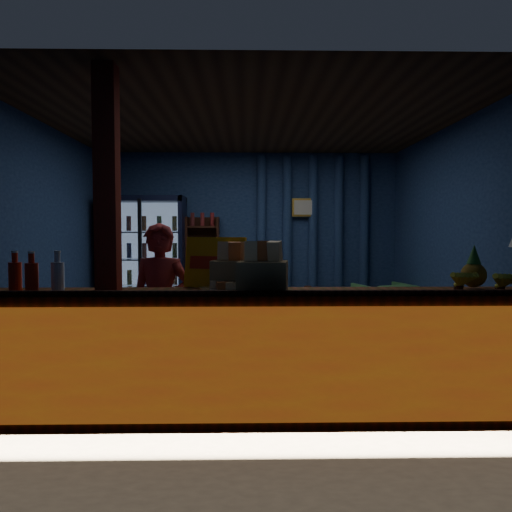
{
  "coord_description": "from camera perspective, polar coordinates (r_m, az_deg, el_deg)",
  "views": [
    {
      "loc": [
        -0.03,
        -5.58,
        1.41
      ],
      "look_at": [
        0.07,
        -0.2,
        1.12
      ],
      "focal_mm": 35.0,
      "sensor_mm": 36.0,
      "label": 1
    }
  ],
  "objects": [
    {
      "name": "shopkeeper",
      "position": [
        4.31,
        -10.9,
        -6.05
      ],
      "size": [
        0.59,
        0.44,
        1.46
      ],
      "primitive_type": "imported",
      "rotation": [
        0.0,
        0.0,
        -0.18
      ],
      "color": "maroon",
      "rests_on": "ground"
    },
    {
      "name": "snack_box_centre",
      "position": [
        3.84,
        -2.38,
        -1.88
      ],
      "size": [
        0.38,
        0.33,
        0.36
      ],
      "color": "olive",
      "rests_on": "counter"
    },
    {
      "name": "yellow_sign",
      "position": [
        3.91,
        -4.73,
        -0.76
      ],
      "size": [
        0.5,
        0.27,
        0.4
      ],
      "color": "#EDA10C",
      "rests_on": "counter"
    },
    {
      "name": "green_chair",
      "position": [
        7.21,
        14.54,
        -5.64
      ],
      "size": [
        0.88,
        0.9,
        0.67
      ],
      "primitive_type": "imported",
      "rotation": [
        0.0,
        0.0,
        3.41
      ],
      "color": "#52A554",
      "rests_on": "ground"
    },
    {
      "name": "room_walls",
      "position": [
        5.58,
        -0.77,
        4.68
      ],
      "size": [
        4.6,
        4.6,
        4.6
      ],
      "color": "navy",
      "rests_on": "ground"
    },
    {
      "name": "support_post",
      "position": [
        3.82,
        -16.56,
        1.3
      ],
      "size": [
        0.16,
        0.16,
        2.6
      ],
      "primitive_type": "cube",
      "color": "maroon",
      "rests_on": "ground"
    },
    {
      "name": "ground",
      "position": [
        5.75,
        -0.75,
        -11.14
      ],
      "size": [
        4.6,
        4.6,
        0.0
      ],
      "primitive_type": "plane",
      "color": "#515154",
      "rests_on": "ground"
    },
    {
      "name": "curtain_folds",
      "position": [
        7.79,
        6.52,
        2.21
      ],
      "size": [
        1.74,
        0.14,
        2.5
      ],
      "color": "navy",
      "rests_on": "room_walls"
    },
    {
      "name": "bottle_shelf",
      "position": [
        7.69,
        -6.08,
        -1.57
      ],
      "size": [
        0.5,
        0.28,
        1.6
      ],
      "color": "#3D1F13",
      "rests_on": "ground"
    },
    {
      "name": "soda_bottles",
      "position": [
        3.99,
        -23.95,
        -2.05
      ],
      "size": [
        0.4,
        0.17,
        0.3
      ],
      "color": "red",
      "rests_on": "counter"
    },
    {
      "name": "counter",
      "position": [
        3.78,
        -0.58,
        -11.21
      ],
      "size": [
        4.4,
        0.57,
        0.99
      ],
      "color": "brown",
      "rests_on": "ground"
    },
    {
      "name": "snack_box_left",
      "position": [
        3.62,
        0.78,
        -2.12
      ],
      "size": [
        0.39,
        0.33,
        0.37
      ],
      "color": "olive",
      "rests_on": "counter"
    },
    {
      "name": "pastry_tray",
      "position": [
        3.71,
        -2.7,
        -3.64
      ],
      "size": [
        0.48,
        0.48,
        0.08
      ],
      "color": "silver",
      "rests_on": "counter"
    },
    {
      "name": "pineapple",
      "position": [
        4.21,
        23.62,
        -1.58
      ],
      "size": [
        0.19,
        0.19,
        0.33
      ],
      "color": "#8A6319",
      "rests_on": "counter"
    },
    {
      "name": "beverage_cooler",
      "position": [
        7.66,
        -12.52,
        -0.6
      ],
      "size": [
        1.2,
        0.62,
        1.9
      ],
      "color": "black",
      "rests_on": "ground"
    },
    {
      "name": "side_table",
      "position": [
        7.12,
        5.93,
        -6.28
      ],
      "size": [
        0.67,
        0.58,
        0.62
      ],
      "color": "#3D1F13",
      "rests_on": "ground"
    },
    {
      "name": "framed_picture",
      "position": [
        7.73,
        5.48,
        5.54
      ],
      "size": [
        0.36,
        0.04,
        0.28
      ],
      "color": "gold",
      "rests_on": "room_walls"
    }
  ]
}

